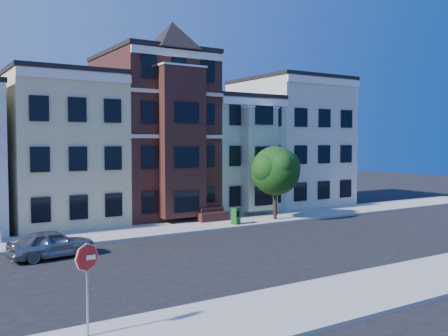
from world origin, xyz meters
TOP-DOWN VIEW (x-y plane):
  - ground at (0.00, 0.00)m, footprint 120.00×120.00m
  - far_sidewalk at (0.00, 8.00)m, footprint 60.00×4.00m
  - near_sidewalk at (0.00, -8.00)m, footprint 60.00×4.00m
  - house_yellow at (-7.00, 14.50)m, footprint 7.00×9.00m
  - house_brown at (0.00, 14.50)m, footprint 7.00×9.00m
  - house_green at (6.50, 14.50)m, footprint 6.00×9.00m
  - house_cream at (13.50, 14.50)m, footprint 8.00×9.00m
  - street_tree at (6.14, 7.14)m, footprint 6.94×6.94m
  - parked_car at (-10.03, 4.02)m, footprint 4.26×2.12m
  - newspaper_box at (2.53, 6.76)m, footprint 0.63×0.60m
  - stop_sign at (-11.63, -6.93)m, footprint 0.82×0.12m

SIDE VIEW (x-z plane):
  - ground at x=0.00m, z-range 0.00..0.00m
  - far_sidewalk at x=0.00m, z-range 0.00..0.15m
  - near_sidewalk at x=0.00m, z-range 0.00..0.15m
  - parked_car at x=-10.03m, z-range 0.00..1.39m
  - newspaper_box at x=2.53m, z-range 0.15..1.25m
  - stop_sign at x=-11.63m, z-range 0.15..3.14m
  - street_tree at x=6.14m, z-range 0.15..6.56m
  - house_green at x=6.50m, z-range 0.00..9.00m
  - house_yellow at x=-7.00m, z-range 0.00..10.00m
  - house_cream at x=13.50m, z-range 0.00..11.00m
  - house_brown at x=0.00m, z-range 0.00..12.00m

